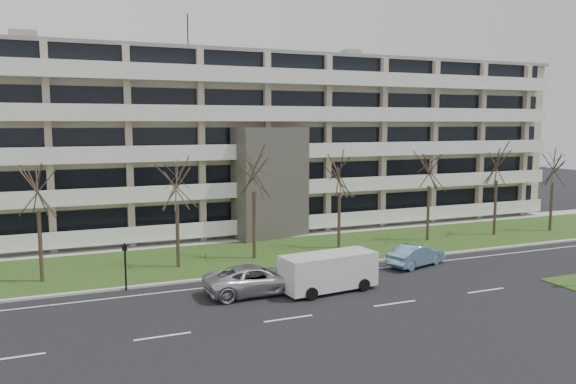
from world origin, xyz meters
name	(u,v)px	position (x,y,z in m)	size (l,w,h in m)	color
ground	(395,303)	(0.00, 0.00, 0.00)	(160.00, 160.00, 0.00)	black
grass_verge	(297,251)	(0.00, 13.00, 0.03)	(90.00, 10.00, 0.06)	#2C4918
curb	(327,266)	(0.00, 8.00, 0.06)	(90.00, 0.35, 0.12)	#B2B2AD
sidewalk	(271,237)	(0.00, 18.50, 0.04)	(90.00, 2.00, 0.08)	#B2B2AD
lane_edge_line	(337,273)	(0.00, 6.50, 0.01)	(90.00, 0.12, 0.01)	white
apartment_building	(244,142)	(-0.01, 25.32, 7.61)	(60.50, 15.10, 18.75)	#B5A68D
silver_pickup	(256,279)	(-6.13, 4.38, 0.79)	(2.63, 5.71, 1.59)	silver
blue_sedan	(416,255)	(5.56, 6.08, 0.72)	(1.53, 4.39, 1.45)	#7DB5D9
white_van	(330,269)	(-2.13, 3.34, 1.26)	(5.63, 2.69, 2.11)	silver
pedestrian_signal	(125,260)	(-12.70, 7.75, 1.71)	(0.29, 0.26, 2.69)	black
tree_1	(37,182)	(-17.12, 11.28, 5.94)	(3.82, 3.82, 7.64)	#382B21
tree_2	(176,179)	(-8.99, 11.59, 5.82)	(3.75, 3.75, 7.49)	#382B21
tree_3	(254,165)	(-3.66, 11.93, 6.50)	(4.18, 4.18, 8.35)	#382B21
tree_4	(340,171)	(3.26, 12.61, 5.84)	(3.76, 3.76, 7.51)	#382B21
tree_5	(430,164)	(11.06, 12.37, 6.12)	(3.93, 3.93, 7.86)	#382B21
tree_6	(497,159)	(17.64, 12.16, 6.41)	(4.12, 4.12, 8.24)	#382B21
tree_7	(554,163)	(23.38, 11.69, 5.92)	(3.81, 3.81, 7.61)	#382B21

